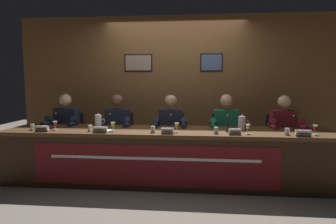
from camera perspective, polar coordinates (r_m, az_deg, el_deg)
The scene contains 36 objects.
ground_plane at distance 4.14m, azimuth 0.00°, elevation -13.84°, with size 12.00×12.00×0.00m, color #70665B.
wall_back_panelled at distance 5.21m, azimuth 1.36°, elevation 4.91°, with size 5.77×0.14×2.60m.
conference_table at distance 3.87m, azimuth -0.26°, elevation -7.16°, with size 4.57×0.84×0.75m.
chair_far_left at distance 5.03m, azimuth -19.16°, elevation -5.43°, with size 0.44×0.44×0.90m.
panelist_far_left at distance 4.80m, azimuth -20.25°, elevation -2.65°, with size 0.51×0.48×1.23m.
nameplate_far_left at distance 4.17m, azimuth -24.27°, elevation -3.08°, with size 0.18×0.06×0.08m.
juice_glass_far_left at distance 4.22m, azimuth -21.90°, elevation -2.23°, with size 0.06×0.06×0.12m.
water_cup_far_left at distance 4.35m, azimuth -25.77°, elevation -2.82°, with size 0.06×0.06×0.08m.
microphone_far_left at distance 4.40m, azimuth -22.27°, elevation -2.08°, with size 0.06×0.17×0.22m.
chair_left at distance 4.74m, azimuth -9.68°, elevation -5.86°, with size 0.44×0.44×0.90m.
panelist_left at distance 4.50m, azimuth -10.40°, elevation -2.94°, with size 0.51×0.48×1.23m.
nameplate_left at distance 3.83m, azimuth -13.66°, elevation -3.49°, with size 0.20×0.06×0.08m.
juice_glass_left at distance 3.89m, azimuth -11.09°, elevation -2.59°, with size 0.06×0.06×0.12m.
water_cup_left at distance 3.97m, azimuth -15.53°, elevation -3.23°, with size 0.06×0.06×0.08m.
microphone_left at distance 4.05m, azimuth -12.00°, elevation -2.43°, with size 0.06×0.17×0.22m.
chair_center at distance 4.60m, azimuth 0.70°, elevation -6.15°, with size 0.44×0.44×0.90m.
panelist_center at distance 4.35m, azimuth 0.50°, elevation -3.15°, with size 0.51×0.48×1.23m.
nameplate_center at distance 3.63m, azimuth -0.14°, elevation -3.83°, with size 0.16×0.06×0.08m.
juice_glass_center at distance 3.76m, azimuth 1.76°, elevation -2.79°, with size 0.06×0.06×0.12m.
water_cup_center at distance 3.73m, azimuth -3.06°, elevation -3.60°, with size 0.06×0.06×0.08m.
microphone_center at distance 3.91m, azimuth 0.51°, elevation -2.60°, with size 0.06×0.17×0.22m.
chair_right at distance 4.61m, azimuth 11.40°, elevation -6.25°, with size 0.44×0.44×0.90m.
panelist_right at distance 4.36m, azimuth 11.75°, elevation -3.26°, with size 0.51×0.48×1.23m.
nameplate_right at distance 3.67m, azimuth 13.42°, elevation -3.90°, with size 0.15×0.06×0.08m.
juice_glass_right at distance 3.77m, azimuth 15.89°, elevation -2.98°, with size 0.06×0.06×0.12m.
water_cup_right at distance 3.71m, azimuth 9.74°, elevation -3.75°, with size 0.06×0.06×0.08m.
microphone_right at distance 3.89m, azimuth 12.05°, elevation -2.78°, with size 0.06×0.17×0.22m.
chair_far_right at distance 4.78m, azimuth 21.69°, elevation -6.13°, with size 0.44×0.44×0.90m.
panelist_far_right at distance 4.54m, azimuth 22.53°, elevation -3.24°, with size 0.51×0.48×1.23m.
nameplate_far_right at distance 3.85m, azimuth 25.75°, elevation -3.87°, with size 0.19×0.06×0.08m.
juice_glass_far_right at distance 4.03m, azimuth 27.64°, elevation -2.88°, with size 0.06×0.06×0.12m.
water_cup_far_right at distance 3.88m, azimuth 23.00°, elevation -3.72°, with size 0.06×0.06×0.08m.
microphone_far_right at distance 4.12m, azimuth 24.46°, elevation -2.72°, with size 0.06×0.17×0.22m.
water_pitcher_left_side at distance 4.22m, azimuth -13.93°, elevation -1.86°, with size 0.15×0.10×0.21m.
water_pitcher_right_side at distance 4.06m, azimuth 14.74°, elevation -2.18°, with size 0.15×0.10×0.21m.
document_stack_left at distance 3.96m, azimuth -13.00°, elevation -3.66°, with size 0.23×0.18×0.01m.
Camera 1 is at (0.36, -3.87, 1.42)m, focal length 30.07 mm.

